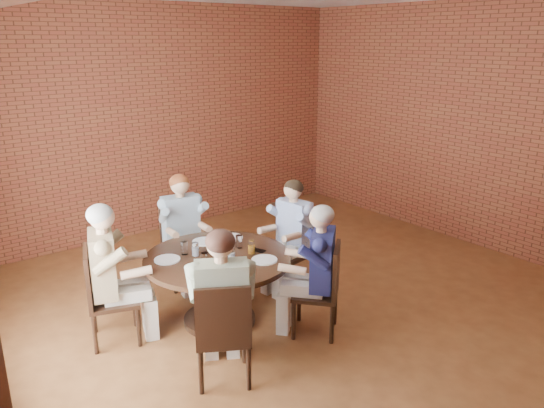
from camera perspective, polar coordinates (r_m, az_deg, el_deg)
floor at (r=5.95m, az=4.36°, el=-11.59°), size 7.00×7.00×0.00m
wall_back at (r=8.21m, az=-12.19°, el=8.74°), size 7.00×0.00×7.00m
wall_right at (r=7.88m, az=22.59°, el=7.47°), size 0.00×7.00×7.00m
dining_table at (r=5.56m, az=-5.80°, el=-7.71°), size 1.51×1.51×0.75m
chair_a at (r=6.36m, az=2.51°, el=-4.53°), size 0.48×0.48×0.93m
diner_a at (r=6.24m, az=2.02°, el=-3.41°), size 0.72×0.61×1.33m
chair_b at (r=6.55m, az=-9.73°, el=-4.03°), size 0.51×0.51×0.95m
diner_b at (r=6.41m, az=-9.54°, el=-2.91°), size 0.65×0.75×1.36m
chair_c at (r=5.45m, az=-17.77°, el=-9.07°), size 0.59×0.59×0.98m
diner_c at (r=5.37m, az=-16.91°, el=-7.25°), size 0.86×0.78×1.41m
chair_d at (r=4.60m, az=-5.27°, el=-13.39°), size 0.63×0.63×0.98m
diner_d at (r=4.60m, az=-5.39°, el=-10.88°), size 0.85×0.90×1.41m
chair_e at (r=5.37m, az=5.66°, el=-8.83°), size 0.62×0.62×0.95m
diner_e at (r=5.31m, az=4.75°, el=-7.17°), size 0.84×0.86×1.36m
plate_a at (r=5.93m, az=-4.40°, el=-3.60°), size 0.26×0.26×0.01m
plate_b at (r=5.85m, az=-7.30°, el=-4.02°), size 0.26×0.26×0.01m
plate_c at (r=5.45m, az=-11.21°, el=-5.87°), size 0.26×0.26×0.01m
plate_d at (r=5.34m, az=-0.83°, el=-6.02°), size 0.26×0.26×0.01m
glass_a at (r=5.64m, az=-3.56°, el=-4.05°), size 0.07×0.07×0.14m
glass_b at (r=5.63m, az=-5.44°, el=-4.14°), size 0.07×0.07×0.14m
glass_c at (r=5.54m, az=-9.41°, el=-4.68°), size 0.07×0.07×0.14m
glass_d at (r=5.48m, az=-8.25°, el=-4.83°), size 0.07×0.07×0.14m
glass_e at (r=5.23m, az=-7.26°, el=-5.94°), size 0.07×0.07×0.14m
glass_f at (r=5.09m, az=-5.11°, el=-6.53°), size 0.07×0.07×0.14m
glass_g at (r=5.31m, az=-4.37°, el=-5.47°), size 0.07×0.07×0.14m
glass_h at (r=5.49m, az=-2.22°, el=-4.66°), size 0.07×0.07×0.14m
smartphone at (r=5.58m, az=-1.49°, el=-5.00°), size 0.12×0.17×0.01m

